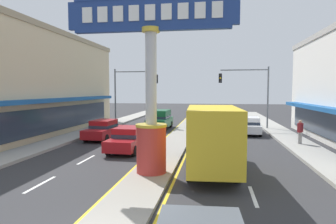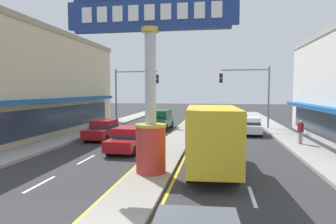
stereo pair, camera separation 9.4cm
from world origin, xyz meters
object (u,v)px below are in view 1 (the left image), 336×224
sedan_kerb_right (129,139)px  traffic_light_left_side (131,87)px  storefront_left (17,83)px  sedan_far_left_oncoming (250,125)px  traffic_light_right_side (250,87)px  suv_mid_left_lane (160,119)px  box_truck_far_right_lane (212,136)px  pedestrian_far_side (300,130)px  sedan_near_right_lane (103,129)px  district_sign (151,88)px

sedan_kerb_right → traffic_light_left_side: bearing=105.6°
storefront_left → sedan_kerb_right: (12.01, -5.82, -3.77)m
sedan_far_left_oncoming → sedan_kerb_right: 12.19m
traffic_light_right_side → suv_mid_left_lane: traffic_light_right_side is taller
box_truck_far_right_lane → sedan_kerb_right: box_truck_far_right_lane is taller
box_truck_far_right_lane → sedan_far_left_oncoming: box_truck_far_right_lane is taller
traffic_light_right_side → box_truck_far_right_lane: traffic_light_right_side is taller
storefront_left → pedestrian_far_side: (23.30, -2.41, -3.44)m
sedan_near_right_lane → traffic_light_left_side: bearing=91.9°
suv_mid_left_lane → sedan_far_left_oncoming: suv_mid_left_lane is taller
district_sign → traffic_light_left_side: (-6.19, 17.92, 0.27)m
pedestrian_far_side → district_sign: bearing=-135.7°
pedestrian_far_side → storefront_left: bearing=174.1°
sedan_far_left_oncoming → pedestrian_far_side: size_ratio=2.64×
suv_mid_left_lane → traffic_light_right_side: bearing=6.5°
box_truck_far_right_lane → suv_mid_left_lane: bearing=109.6°
storefront_left → sedan_near_right_lane: (8.71, -1.74, -3.77)m
district_sign → sedan_far_left_oncoming: bearing=66.9°
traffic_light_left_side → box_truck_far_right_lane: bearing=-62.1°
box_truck_far_right_lane → sedan_far_left_oncoming: size_ratio=1.60×
traffic_light_right_side → suv_mid_left_lane: bearing=-173.5°
district_sign → box_truck_far_right_lane: (2.70, 1.10, -2.28)m
district_sign → sedan_kerb_right: bearing=117.1°
storefront_left → suv_mid_left_lane: size_ratio=5.11×
box_truck_far_right_lane → suv_mid_left_lane: box_truck_far_right_lane is taller
storefront_left → pedestrian_far_side: storefront_left is taller
district_sign → pedestrian_far_side: district_sign is taller
sedan_near_right_lane → sedan_kerb_right: size_ratio=1.00×
sedan_kerb_right → traffic_light_right_side: bearing=53.6°
sedan_near_right_lane → sedan_far_left_oncoming: same height
traffic_light_left_side → sedan_kerb_right: size_ratio=1.42×
traffic_light_right_side → box_truck_far_right_lane: bearing=-102.4°
suv_mid_left_lane → sedan_near_right_lane: bearing=-115.7°
storefront_left → pedestrian_far_side: bearing=-5.9°
sedan_near_right_lane → sedan_kerb_right: (3.30, -4.08, 0.00)m
traffic_light_left_side → sedan_kerb_right: traffic_light_left_side is taller
traffic_light_right_side → sedan_far_left_oncoming: traffic_light_right_side is taller
sedan_far_left_oncoming → storefront_left: bearing=-171.9°
traffic_light_left_side → sedan_far_left_oncoming: (12.10, -4.11, -3.46)m
pedestrian_far_side → sedan_far_left_oncoming: bearing=117.7°
sedan_far_left_oncoming → pedestrian_far_side: (2.79, -5.31, 0.33)m
traffic_light_left_side → suv_mid_left_lane: size_ratio=1.33×
sedan_far_left_oncoming → sedan_kerb_right: (-8.51, -8.72, 0.00)m
sedan_far_left_oncoming → district_sign: bearing=-113.1°
box_truck_far_right_lane → sedan_kerb_right: bearing=143.1°
district_sign → box_truck_far_right_lane: size_ratio=1.13×
traffic_light_left_side → box_truck_far_right_lane: size_ratio=0.88×
pedestrian_far_side → box_truck_far_right_lane: bearing=-129.0°
sedan_far_left_oncoming → suv_mid_left_lane: bearing=165.4°
storefront_left → sedan_far_left_oncoming: bearing=8.1°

